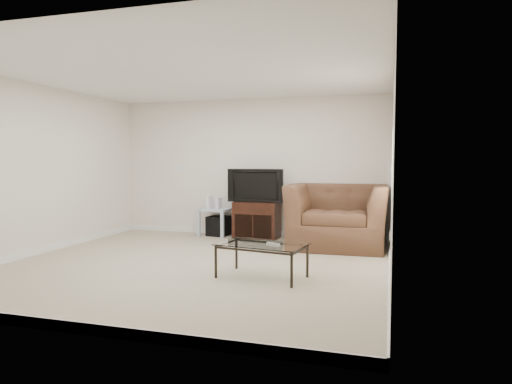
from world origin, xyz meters
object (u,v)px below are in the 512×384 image
(television, at_px, (257,185))
(side_table, at_px, (216,222))
(coffee_table, at_px, (262,261))
(subwoofer, at_px, (219,226))
(tv_stand, at_px, (257,220))
(recliner, at_px, (338,205))

(television, bearing_deg, side_table, 179.31)
(coffee_table, bearing_deg, television, 107.54)
(coffee_table, bearing_deg, side_table, 121.28)
(subwoofer, bearing_deg, tv_stand, -1.36)
(tv_stand, relative_size, subwoofer, 2.18)
(tv_stand, bearing_deg, subwoofer, 179.58)
(tv_stand, bearing_deg, side_table, -179.06)
(subwoofer, bearing_deg, coffee_table, -59.42)
(television, height_order, recliner, recliner)
(television, relative_size, recliner, 0.61)
(tv_stand, relative_size, television, 0.83)
(tv_stand, distance_m, subwoofer, 0.77)
(tv_stand, height_order, subwoofer, tv_stand)
(television, bearing_deg, recliner, -14.86)
(side_table, distance_m, subwoofer, 0.08)
(television, height_order, coffee_table, television)
(coffee_table, bearing_deg, tv_stand, 107.33)
(subwoofer, height_order, coffee_table, coffee_table)
(television, distance_m, recliner, 1.56)
(television, relative_size, subwoofer, 2.64)
(tv_stand, xyz_separation_m, television, (-0.00, -0.03, 0.62))
(side_table, bearing_deg, subwoofer, 27.94)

